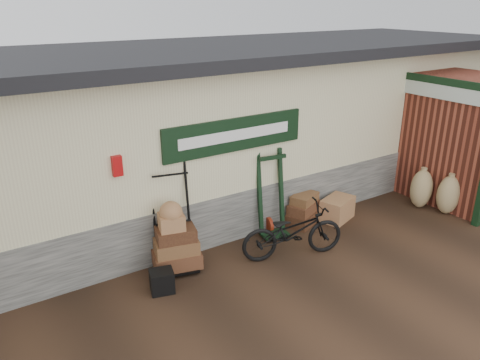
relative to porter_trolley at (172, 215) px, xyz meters
The scene contains 11 objects.
ground 1.97m from the porter_trolley, 28.82° to the right, with size 80.00×80.00×0.00m, color black.
station_building 2.54m from the porter_trolley, 50.78° to the left, with size 14.40×4.10×3.20m.
brick_outbuilding 6.26m from the porter_trolley, ahead, with size 1.71×4.51×2.62m.
porter_trolley is the anchor object (origin of this frame).
green_barrow 1.93m from the porter_trolley, ahead, with size 0.56×0.48×1.56m, color black, non-canonical shape.
suitcase_stack 2.75m from the porter_trolley, ahead, with size 0.68×0.43×0.60m, color #361A11, non-canonical shape.
wicker_hamper 3.44m from the porter_trolley, ahead, with size 0.67×0.44×0.44m, color olive.
black_trunk 1.04m from the porter_trolley, 129.65° to the right, with size 0.34×0.29×0.34m, color black.
bicycle 1.97m from the porter_trolley, 25.46° to the right, with size 1.74×0.61×1.01m, color black.
burlap_sack_left 5.27m from the porter_trolley, ahead, with size 0.50×0.42×0.81m, color olive.
burlap_sack_right 5.55m from the porter_trolley, 12.62° to the right, with size 0.49×0.42×0.79m, color olive.
Camera 1 is at (-4.25, -5.23, 4.01)m, focal length 35.00 mm.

